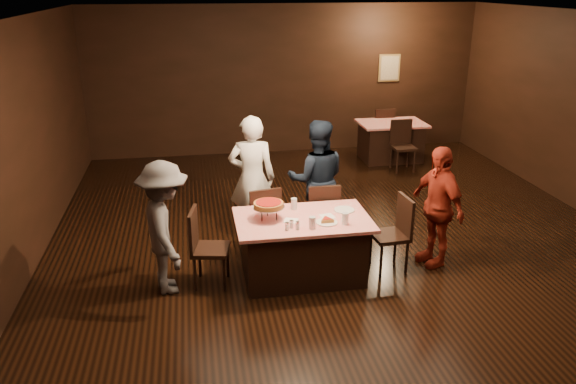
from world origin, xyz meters
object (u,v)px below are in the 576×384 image
(glass_front_left, at_px, (312,223))
(chair_back_far, at_px, (381,130))
(main_table, at_px, (302,247))
(chair_back_near, at_px, (404,146))
(diner_grey_knit, at_px, (165,228))
(plate_empty, at_px, (344,210))
(glass_front_right, at_px, (345,219))
(pizza_stand, at_px, (269,205))
(chair_end_left, at_px, (211,248))
(glass_back, at_px, (294,204))
(diner_navy_hoodie, at_px, (317,180))
(chair_end_right, at_px, (390,234))
(back_table, at_px, (391,141))
(diner_white_jacket, at_px, (252,178))
(chair_far_left, at_px, (262,219))
(chair_far_right, at_px, (321,215))

(glass_front_left, bearing_deg, chair_back_far, 63.57)
(main_table, relative_size, chair_back_near, 1.68)
(chair_back_far, height_order, diner_grey_knit, diner_grey_knit)
(plate_empty, distance_m, glass_front_right, 0.42)
(glass_front_right, bearing_deg, pizza_stand, 160.56)
(chair_end_left, bearing_deg, plate_empty, -74.13)
(glass_front_right, distance_m, glass_back, 0.74)
(chair_back_far, bearing_deg, glass_front_right, 66.85)
(chair_end_left, bearing_deg, chair_back_far, -26.43)
(diner_navy_hoodie, distance_m, glass_front_right, 1.38)
(diner_navy_hoodie, bearing_deg, chair_end_left, 44.75)
(chair_end_right, relative_size, plate_empty, 3.80)
(back_table, xyz_separation_m, plate_empty, (-2.14, -4.26, 0.39))
(chair_end_left, xyz_separation_m, diner_white_jacket, (0.64, 1.22, 0.40))
(glass_front_right, bearing_deg, glass_back, 132.27)
(chair_end_right, bearing_deg, chair_end_left, -94.35)
(diner_navy_hoodie, bearing_deg, chair_far_left, 32.82)
(glass_front_left, bearing_deg, back_table, 60.73)
(chair_far_left, relative_size, chair_end_right, 1.00)
(chair_end_right, relative_size, chair_back_near, 1.00)
(diner_grey_knit, bearing_deg, main_table, -99.48)
(back_table, height_order, pizza_stand, pizza_stand)
(chair_far_left, relative_size, diner_grey_knit, 0.61)
(glass_front_left, bearing_deg, pizza_stand, 142.13)
(diner_white_jacket, distance_m, glass_back, 1.01)
(chair_far_left, relative_size, chair_back_far, 1.00)
(pizza_stand, bearing_deg, diner_navy_hoodie, 52.61)
(main_table, relative_size, glass_front_right, 11.43)
(chair_end_left, xyz_separation_m, chair_end_right, (2.20, 0.00, 0.00))
(glass_front_right, bearing_deg, glass_front_left, -172.87)
(chair_far_left, xyz_separation_m, chair_back_far, (3.09, 4.26, 0.00))
(chair_far_right, height_order, chair_end_left, same)
(chair_far_right, xyz_separation_m, pizza_stand, (-0.80, -0.70, 0.48))
(chair_end_right, distance_m, pizza_stand, 1.57)
(chair_end_right, relative_size, glass_front_left, 6.79)
(chair_back_near, bearing_deg, diner_navy_hoodie, -131.72)
(glass_front_left, bearing_deg, chair_end_right, 15.95)
(chair_end_left, height_order, chair_back_near, same)
(chair_far_right, bearing_deg, chair_back_near, -127.92)
(diner_navy_hoodie, height_order, glass_front_right, diner_navy_hoodie)
(chair_end_right, bearing_deg, glass_front_left, -78.40)
(chair_far_left, height_order, diner_white_jacket, diner_white_jacket)
(chair_far_right, distance_m, glass_front_right, 1.07)
(glass_back, bearing_deg, main_table, -80.54)
(main_table, distance_m, diner_navy_hoodie, 1.29)
(chair_back_far, xyz_separation_m, diner_white_jacket, (-3.15, -3.79, 0.40))
(chair_far_right, height_order, chair_end_right, same)
(chair_end_right, bearing_deg, diner_grey_knit, -93.57)
(diner_white_jacket, height_order, glass_front_right, diner_white_jacket)
(chair_back_near, bearing_deg, pizza_stand, -130.62)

